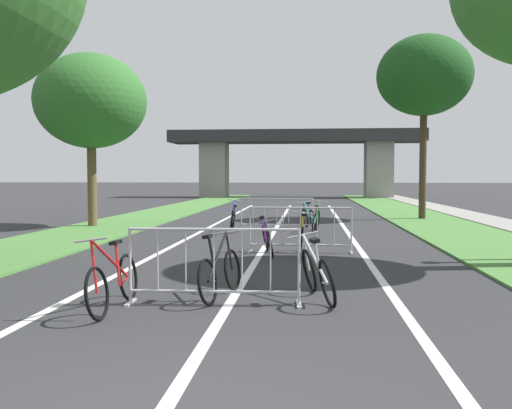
# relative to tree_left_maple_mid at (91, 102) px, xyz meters

# --- Properties ---
(grass_verge_left) EXTENTS (3.03, 51.14, 0.05)m
(grass_verge_left) POSITION_rel_tree_left_maple_mid_xyz_m (0.61, 6.00, -4.26)
(grass_verge_left) COLOR #477A38
(grass_verge_left) RESTS_ON ground
(grass_verge_right) EXTENTS (3.03, 51.14, 0.05)m
(grass_verge_right) POSITION_rel_tree_left_maple_mid_xyz_m (12.01, 6.00, -4.26)
(grass_verge_right) COLOR #477A38
(grass_verge_right) RESTS_ON ground
(sidewalk_path_right) EXTENTS (1.69, 51.14, 0.08)m
(sidewalk_path_right) POSITION_rel_tree_left_maple_mid_xyz_m (14.37, 6.00, -4.25)
(sidewalk_path_right) COLOR gray
(sidewalk_path_right) RESTS_ON ground
(lane_stripe_center) EXTENTS (0.14, 29.58, 0.01)m
(lane_stripe_center) POSITION_rel_tree_left_maple_mid_xyz_m (6.31, -0.12, -4.28)
(lane_stripe_center) COLOR silver
(lane_stripe_center) RESTS_ON ground
(lane_stripe_right_lane) EXTENTS (0.14, 29.58, 0.01)m
(lane_stripe_right_lane) POSITION_rel_tree_left_maple_mid_xyz_m (8.61, -0.12, -4.28)
(lane_stripe_right_lane) COLOR silver
(lane_stripe_right_lane) RESTS_ON ground
(lane_stripe_left_lane) EXTENTS (0.14, 29.58, 0.01)m
(lane_stripe_left_lane) POSITION_rel_tree_left_maple_mid_xyz_m (4.01, -0.12, -4.28)
(lane_stripe_left_lane) COLOR silver
(lane_stripe_left_lane) RESTS_ON ground
(overpass_bridge) EXTENTS (20.62, 3.80, 5.49)m
(overpass_bridge) POSITION_rel_tree_left_maple_mid_xyz_m (6.31, 27.35, -0.32)
(overpass_bridge) COLOR #2D2D30
(overpass_bridge) RESTS_ON ground
(tree_left_maple_mid) EXTENTS (3.77, 3.77, 5.90)m
(tree_left_maple_mid) POSITION_rel_tree_left_maple_mid_xyz_m (0.00, 0.00, 0.00)
(tree_left_maple_mid) COLOR brown
(tree_left_maple_mid) RESTS_ON ground
(tree_right_pine_near) EXTENTS (3.75, 3.75, 7.35)m
(tree_right_pine_near) POSITION_rel_tree_left_maple_mid_xyz_m (11.96, 4.43, 1.45)
(tree_right_pine_near) COLOR #3D2D1E
(tree_right_pine_near) RESTS_ON ground
(crowd_barrier_nearest) EXTENTS (2.39, 0.54, 1.05)m
(crowd_barrier_nearest) POSITION_rel_tree_left_maple_mid_xyz_m (6.10, -10.93, -3.77)
(crowd_barrier_nearest) COLOR #ADADB2
(crowd_barrier_nearest) RESTS_ON ground
(crowd_barrier_second) EXTENTS (2.37, 0.45, 1.05)m
(crowd_barrier_second) POSITION_rel_tree_left_maple_mid_xyz_m (7.20, -5.68, -3.77)
(crowd_barrier_second) COLOR #ADADB2
(crowd_barrier_second) RESTS_ON ground
(crowd_barrier_third) EXTENTS (2.39, 0.55, 1.05)m
(crowd_barrier_third) POSITION_rel_tree_left_maple_mid_xyz_m (6.37, -0.44, -3.77)
(crowd_barrier_third) COLOR #ADADB2
(crowd_barrier_third) RESTS_ON ground
(bicycle_purple_0) EXTENTS (0.53, 1.66, 0.85)m
(bicycle_purple_0) POSITION_rel_tree_left_maple_mid_xyz_m (6.47, -6.06, -3.93)
(bicycle_purple_0) COLOR black
(bicycle_purple_0) RESTS_ON ground
(bicycle_red_1) EXTENTS (0.43, 1.76, 1.02)m
(bicycle_red_1) POSITION_rel_tree_left_maple_mid_xyz_m (4.85, -11.34, -3.91)
(bicycle_red_1) COLOR black
(bicycle_red_1) RESTS_ON ground
(bicycle_blue_2) EXTENTS (0.45, 1.73, 1.01)m
(bicycle_blue_2) POSITION_rel_tree_left_maple_mid_xyz_m (4.99, -0.91, -3.92)
(bicycle_blue_2) COLOR black
(bicycle_blue_2) RESTS_ON ground
(bicycle_green_3) EXTENTS (0.54, 1.65, 1.00)m
(bicycle_green_3) POSITION_rel_tree_left_maple_mid_xyz_m (7.63, -1.03, -3.91)
(bicycle_green_3) COLOR black
(bicycle_green_3) RESTS_ON ground
(bicycle_teal_4) EXTENTS (0.70, 1.76, 0.92)m
(bicycle_teal_4) POSITION_rel_tree_left_maple_mid_xyz_m (7.40, 0.05, -3.91)
(bicycle_teal_4) COLOR black
(bicycle_teal_4) RESTS_ON ground
(bicycle_yellow_5) EXTENTS (0.53, 1.64, 0.95)m
(bicycle_yellow_5) POSITION_rel_tree_left_maple_mid_xyz_m (7.23, -6.07, -3.91)
(bicycle_yellow_5) COLOR black
(bicycle_yellow_5) RESTS_ON ground
(bicycle_silver_6) EXTENTS (0.73, 1.70, 0.94)m
(bicycle_silver_6) POSITION_rel_tree_left_maple_mid_xyz_m (7.51, -10.52, -3.92)
(bicycle_silver_6) COLOR black
(bicycle_silver_6) RESTS_ON ground
(bicycle_black_7) EXTENTS (0.49, 1.65, 0.94)m
(bicycle_black_7) POSITION_rel_tree_left_maple_mid_xyz_m (6.12, -10.49, -3.92)
(bicycle_black_7) COLOR black
(bicycle_black_7) RESTS_ON ground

